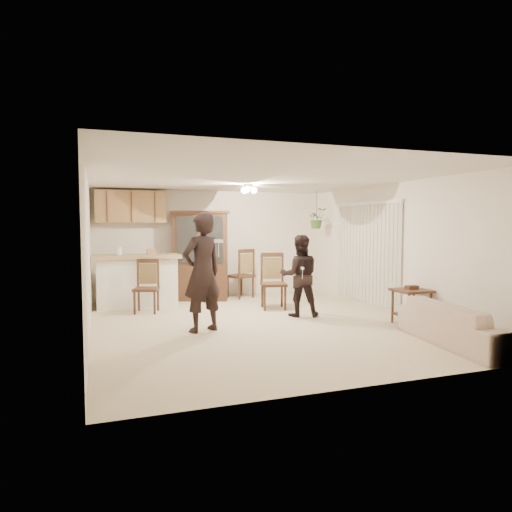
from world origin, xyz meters
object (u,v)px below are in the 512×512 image
object	(u,v)px
side_table	(411,306)
chair_hutch_left	(274,293)
china_hutch	(201,256)
chair_bar	(146,298)
adult	(202,276)
sofa	(462,319)
chair_hutch_right	(240,284)
child	(299,280)

from	to	relation	value
side_table	chair_hutch_left	xyz separation A→B (m)	(-1.70, 2.12, 0.00)
china_hutch	chair_hutch_left	world-z (taller)	china_hutch
chair_bar	adult	bearing A→B (deg)	-53.09
sofa	chair_bar	xyz separation A→B (m)	(-3.98, 3.92, -0.07)
adult	chair_hutch_right	xyz separation A→B (m)	(1.58, 3.04, -0.58)
chair_hutch_right	side_table	bearing A→B (deg)	94.35
chair_bar	china_hutch	bearing A→B (deg)	56.89
sofa	chair_bar	distance (m)	5.59
adult	chair_bar	distance (m)	2.11
china_hutch	chair_hutch_left	bearing A→B (deg)	-34.89
chair_hutch_right	chair_bar	bearing A→B (deg)	3.76
child	chair_bar	world-z (taller)	child
sofa	adult	xyz separation A→B (m)	(-3.30, 2.02, 0.53)
adult	child	world-z (taller)	adult
side_table	child	bearing A→B (deg)	139.73
sofa	chair_bar	world-z (taller)	chair_bar
chair_bar	chair_hutch_right	xyz separation A→B (m)	(2.27, 1.14, 0.03)
child	china_hutch	world-z (taller)	china_hutch
sofa	adult	bearing A→B (deg)	65.12
child	chair_bar	size ratio (longest dim) A/B	1.30
sofa	chair_hutch_right	bearing A→B (deg)	25.36
sofa	china_hutch	world-z (taller)	china_hutch
sofa	chair_bar	size ratio (longest dim) A/B	1.81
chair_hutch_left	chair_bar	bearing A→B (deg)	-176.89
child	side_table	size ratio (longest dim) A/B	2.01
sofa	chair_hutch_left	size ratio (longest dim) A/B	1.66
sofa	chair_hutch_right	world-z (taller)	chair_hutch_right
chair_bar	chair_hutch_right	distance (m)	2.54
sofa	side_table	distance (m)	1.36
side_table	china_hutch	bearing A→B (deg)	127.72
child	side_table	bearing A→B (deg)	156.34
chair_hutch_left	chair_hutch_right	world-z (taller)	chair_hutch_right
side_table	chair_bar	size ratio (longest dim) A/B	0.65
side_table	chair_bar	bearing A→B (deg)	148.39
sofa	china_hutch	distance (m)	5.72
adult	china_hutch	distance (m)	3.08
china_hutch	chair_hutch_right	xyz separation A→B (m)	(0.94, 0.03, -0.67)
china_hutch	side_table	bearing A→B (deg)	-33.51
sofa	chair_hutch_left	xyz separation A→B (m)	(-1.51, 3.47, -0.05)
china_hutch	side_table	distance (m)	4.71
sofa	child	xyz separation A→B (m)	(-1.32, 2.63, 0.31)
adult	chair_hutch_left	world-z (taller)	adult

